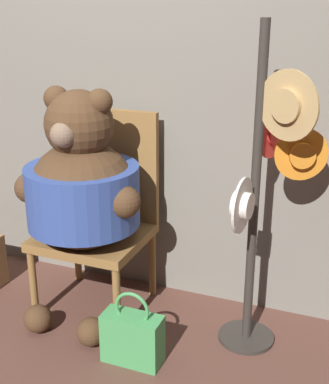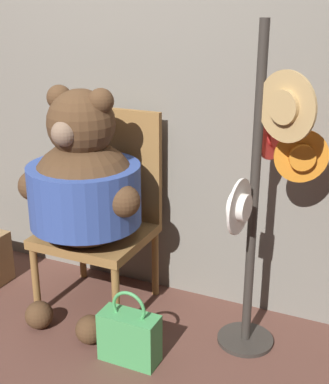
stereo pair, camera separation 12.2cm
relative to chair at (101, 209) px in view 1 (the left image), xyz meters
name	(u,v)px [view 1 (the left image)]	position (x,y,z in m)	size (l,w,h in m)	color
ground_plane	(83,332)	(0.06, -0.35, -0.54)	(14.00, 14.00, 0.00)	brown
wall_back	(129,58)	(0.06, 0.28, 0.78)	(8.00, 0.10, 2.65)	slate
chair	(101,209)	(0.00, 0.00, 0.00)	(0.55, 0.51, 1.07)	olive
teddy_bear	(82,189)	(0.00, -0.19, 0.18)	(0.69, 0.61, 1.23)	#4C331E
hat_display_rack	(266,190)	(0.91, -0.11, 0.27)	(0.44, 0.55, 1.55)	#332D28
handbag_on_ground	(132,337)	(0.40, -0.47, -0.41)	(0.28, 0.13, 0.37)	#479E56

